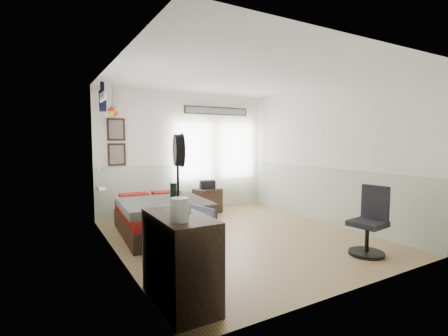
{
  "coord_description": "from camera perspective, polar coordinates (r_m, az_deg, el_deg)",
  "views": [
    {
      "loc": [
        -2.93,
        -4.51,
        1.64
      ],
      "look_at": [
        -0.1,
        0.4,
        1.15
      ],
      "focal_mm": 26.0,
      "sensor_mm": 36.0,
      "label": 1
    }
  ],
  "objects": [
    {
      "name": "ground_plane",
      "position": [
        5.63,
        2.98,
        -12.06
      ],
      "size": [
        4.0,
        4.5,
        0.01
      ],
      "primitive_type": "cube",
      "color": "olive"
    },
    {
      "name": "room_shell",
      "position": [
        5.5,
        1.31,
        4.64
      ],
      "size": [
        4.02,
        4.52,
        2.71
      ],
      "color": "white",
      "rests_on": "ground_plane"
    },
    {
      "name": "wall_decor",
      "position": [
        6.74,
        -14.32,
        8.7
      ],
      "size": [
        3.55,
        1.32,
        1.44
      ],
      "color": "black",
      "rests_on": "room_shell"
    },
    {
      "name": "bed",
      "position": [
        5.86,
        -10.93,
        -8.37
      ],
      "size": [
        1.49,
        2.0,
        0.61
      ],
      "rotation": [
        0.0,
        0.0,
        -0.06
      ],
      "color": "black",
      "rests_on": "ground_plane"
    },
    {
      "name": "dresser",
      "position": [
        3.41,
        -7.78,
        -15.57
      ],
      "size": [
        0.48,
        1.0,
        0.9
      ],
      "primitive_type": "cube",
      "color": "black",
      "rests_on": "ground_plane"
    },
    {
      "name": "armchair",
      "position": [
        4.74,
        -7.72,
        -10.93
      ],
      "size": [
        0.88,
        0.9,
        0.69
      ],
      "primitive_type": "imported",
      "rotation": [
        0.0,
        0.0,
        0.21
      ],
      "color": "#4C4C53",
      "rests_on": "ground_plane"
    },
    {
      "name": "nightstand",
      "position": [
        7.35,
        -2.93,
        -5.79
      ],
      "size": [
        0.63,
        0.55,
        0.55
      ],
      "primitive_type": "cube",
      "rotation": [
        0.0,
        0.0,
        0.23
      ],
      "color": "black",
      "rests_on": "ground_plane"
    },
    {
      "name": "task_chair",
      "position": [
        5.16,
        24.2,
        -9.4
      ],
      "size": [
        0.49,
        0.49,
        0.99
      ],
      "rotation": [
        0.0,
        0.0,
        0.13
      ],
      "color": "black",
      "rests_on": "ground_plane"
    },
    {
      "name": "kettle",
      "position": [
        2.99,
        -7.76,
        -7.29
      ],
      "size": [
        0.19,
        0.16,
        0.22
      ],
      "rotation": [
        0.0,
        0.0,
        -0.29
      ],
      "color": "silver",
      "rests_on": "dresser"
    },
    {
      "name": "bottle",
      "position": [
        3.52,
        -8.89,
        -4.9
      ],
      "size": [
        0.07,
        0.07,
        0.29
      ],
      "primitive_type": "cylinder",
      "color": "black",
      "rests_on": "dresser"
    },
    {
      "name": "stand_fan",
      "position": [
        3.19,
        -7.98,
        2.84
      ],
      "size": [
        0.16,
        0.33,
        0.81
      ],
      "rotation": [
        0.0,
        0.0,
        -0.25
      ],
      "color": "black",
      "rests_on": "dresser"
    },
    {
      "name": "black_bag",
      "position": [
        7.29,
        -2.94,
        -2.94
      ],
      "size": [
        0.37,
        0.29,
        0.19
      ],
      "primitive_type": "cube",
      "rotation": [
        0.0,
        0.0,
        -0.25
      ],
      "color": "black",
      "rests_on": "nightstand"
    }
  ]
}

